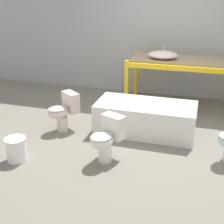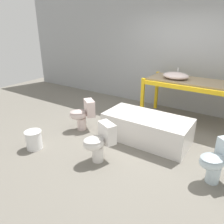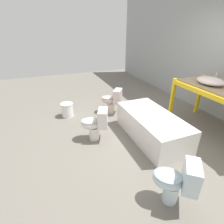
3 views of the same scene
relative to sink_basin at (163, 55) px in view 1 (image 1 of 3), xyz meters
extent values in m
plane|color=slate|center=(-0.05, -1.07, -1.06)|extent=(12.00, 12.00, 0.00)
cube|color=#9EA0A3|center=(-0.05, 0.81, 0.54)|extent=(10.80, 0.08, 3.20)
cube|color=yellow|center=(-0.62, -0.32, -0.57)|extent=(0.07, 0.07, 0.99)
cube|color=yellow|center=(-0.62, 0.52, -0.57)|extent=(0.07, 0.07, 0.99)
cube|color=yellow|center=(0.35, -0.32, -0.16)|extent=(1.94, 0.06, 0.09)
cube|color=yellow|center=(0.35, 0.52, -0.16)|extent=(1.94, 0.06, 0.09)
cube|color=#998466|center=(0.35, 0.10, -0.09)|extent=(1.87, 0.77, 0.04)
ellipsoid|color=silver|center=(0.00, 0.00, 0.00)|extent=(0.57, 0.43, 0.15)
cylinder|color=silver|center=(0.00, 0.12, 0.11)|extent=(0.02, 0.02, 0.08)
cube|color=white|center=(-0.07, -1.24, -0.81)|extent=(1.63, 0.78, 0.51)
cube|color=beige|center=(-0.07, -1.24, -0.66)|extent=(1.55, 0.70, 0.21)
cylinder|color=silver|center=(-1.43, -1.58, -0.93)|extent=(0.19, 0.19, 0.26)
ellipsoid|color=silver|center=(-1.47, -1.63, -0.71)|extent=(0.45, 0.47, 0.20)
ellipsoid|color=#BBA7A3|center=(-1.47, -1.63, -0.64)|extent=(0.43, 0.44, 0.03)
cube|color=silver|center=(-1.32, -1.43, -0.59)|extent=(0.36, 0.33, 0.34)
cylinder|color=white|center=(-0.43, -2.32, -0.93)|extent=(0.19, 0.19, 0.26)
ellipsoid|color=white|center=(-0.46, -2.38, -0.71)|extent=(0.41, 0.45, 0.20)
ellipsoid|color=beige|center=(-0.46, -2.38, -0.64)|extent=(0.39, 0.43, 0.03)
cube|color=white|center=(-0.36, -2.15, -0.59)|extent=(0.37, 0.29, 0.34)
cylinder|color=white|center=(-1.63, -2.65, -0.89)|extent=(0.28, 0.28, 0.34)
cylinder|color=white|center=(-1.63, -2.65, -0.73)|extent=(0.30, 0.30, 0.02)
camera|label=1|loc=(0.75, -5.95, 1.27)|focal=50.00mm
camera|label=2|loc=(1.48, -4.75, 1.07)|focal=35.00mm
camera|label=3|loc=(2.41, -3.07, 0.97)|focal=28.00mm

